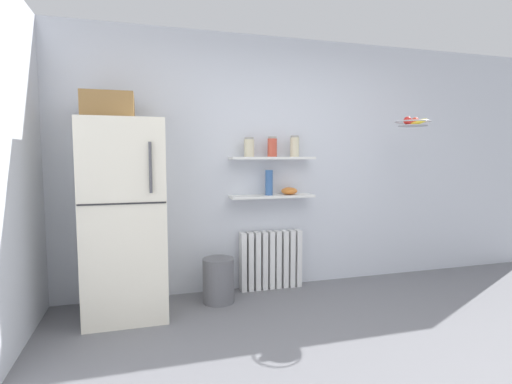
{
  "coord_description": "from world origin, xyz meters",
  "views": [
    {
      "loc": [
        -1.34,
        -1.89,
        1.38
      ],
      "look_at": [
        -0.33,
        1.6,
        1.05
      ],
      "focal_mm": 27.46,
      "sensor_mm": 36.0,
      "label": 1
    }
  ],
  "objects": [
    {
      "name": "ground_plane",
      "position": [
        0.0,
        0.5,
        0.0
      ],
      "size": [
        7.04,
        7.04,
        0.0
      ],
      "primitive_type": "plane",
      "color": "slate"
    },
    {
      "name": "back_wall",
      "position": [
        0.0,
        2.05,
        1.3
      ],
      "size": [
        7.04,
        0.1,
        2.6
      ],
      "primitive_type": "cube",
      "color": "silver",
      "rests_on": "ground_plane"
    },
    {
      "name": "refrigerator",
      "position": [
        -1.5,
        1.65,
        0.89
      ],
      "size": [
        0.67,
        0.74,
        1.9
      ],
      "color": "silver",
      "rests_on": "ground_plane"
    },
    {
      "name": "radiator",
      "position": [
        -0.07,
        1.92,
        0.3
      ],
      "size": [
        0.66,
        0.12,
        0.6
      ],
      "color": "white",
      "rests_on": "ground_plane"
    },
    {
      "name": "wall_shelf_lower",
      "position": [
        -0.07,
        1.89,
        0.97
      ],
      "size": [
        0.87,
        0.22,
        0.02
      ],
      "primitive_type": "cube",
      "color": "white"
    },
    {
      "name": "wall_shelf_upper",
      "position": [
        -0.07,
        1.89,
        1.36
      ],
      "size": [
        0.87,
        0.22,
        0.02
      ],
      "primitive_type": "cube",
      "color": "white"
    },
    {
      "name": "storage_jar_0",
      "position": [
        -0.32,
        1.89,
        1.47
      ],
      "size": [
        0.1,
        0.1,
        0.19
      ],
      "color": "beige",
      "rests_on": "wall_shelf_upper"
    },
    {
      "name": "storage_jar_1",
      "position": [
        -0.07,
        1.89,
        1.48
      ],
      "size": [
        0.1,
        0.1,
        0.2
      ],
      "color": "#C64C38",
      "rests_on": "wall_shelf_upper"
    },
    {
      "name": "storage_jar_2",
      "position": [
        0.17,
        1.89,
        1.48
      ],
      "size": [
        0.09,
        0.09,
        0.22
      ],
      "color": "beige",
      "rests_on": "wall_shelf_upper"
    },
    {
      "name": "vase",
      "position": [
        -0.11,
        1.89,
        1.11
      ],
      "size": [
        0.08,
        0.08,
        0.26
      ],
      "primitive_type": "cylinder",
      "color": "#38609E",
      "rests_on": "wall_shelf_lower"
    },
    {
      "name": "shelf_bowl",
      "position": [
        0.11,
        1.89,
        1.02
      ],
      "size": [
        0.17,
        0.17,
        0.08
      ],
      "primitive_type": "ellipsoid",
      "color": "orange",
      "rests_on": "wall_shelf_lower"
    },
    {
      "name": "trash_bin",
      "position": [
        -0.68,
        1.68,
        0.21
      ],
      "size": [
        0.3,
        0.3,
        0.42
      ],
      "primitive_type": "cylinder",
      "color": "slate",
      "rests_on": "ground_plane"
    },
    {
      "name": "hanging_fruit_basket",
      "position": [
        1.29,
        1.49,
        1.72
      ],
      "size": [
        0.35,
        0.35,
        0.1
      ],
      "color": "#B2B2B7"
    }
  ]
}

